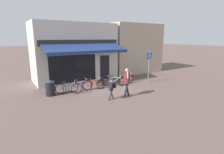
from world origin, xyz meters
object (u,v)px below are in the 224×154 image
object	(u,v)px
bicycle_purple	(80,86)
litter_bin	(50,88)
bicycle_blue	(69,88)
pedestrian_adult	(127,80)
bicycle_silver	(115,81)
bicycle_red	(94,84)
pedestrian_child	(111,88)
parking_sign	(149,64)
bicycle_orange	(127,79)
bicycle_black	(105,82)

from	to	relation	value
bicycle_purple	litter_bin	xyz separation A→B (m)	(-1.96, 0.15, 0.12)
bicycle_blue	pedestrian_adult	world-z (taller)	pedestrian_adult
bicycle_purple	bicycle_silver	world-z (taller)	bicycle_purple
bicycle_red	pedestrian_child	world-z (taller)	pedestrian_child
bicycle_blue	pedestrian_child	xyz separation A→B (m)	(1.79, -2.33, 0.35)
bicycle_red	parking_sign	xyz separation A→B (m)	(4.57, -0.66, 1.14)
pedestrian_child	bicycle_blue	bearing A→B (deg)	-43.62
bicycle_blue	bicycle_red	bearing A→B (deg)	28.71
bicycle_purple	pedestrian_child	world-z (taller)	pedestrian_child
bicycle_silver	pedestrian_child	distance (m)	2.95
bicycle_red	pedestrian_adult	xyz separation A→B (m)	(1.00, -2.46, 0.72)
bicycle_orange	litter_bin	xyz separation A→B (m)	(-5.77, 0.34, 0.14)
pedestrian_child	parking_sign	size ratio (longest dim) A/B	0.48
pedestrian_child	parking_sign	xyz separation A→B (m)	(4.61, 1.69, 0.79)
pedestrian_adult	pedestrian_child	distance (m)	1.11
bicycle_silver	bicycle_orange	world-z (taller)	bicycle_silver
pedestrian_adult	bicycle_blue	bearing A→B (deg)	-39.25
bicycle_silver	pedestrian_child	xyz separation A→B (m)	(-1.77, -2.33, 0.36)
pedestrian_child	parking_sign	world-z (taller)	parking_sign
bicycle_purple	bicycle_silver	bearing A→B (deg)	0.71
bicycle_purple	bicycle_orange	distance (m)	3.81
litter_bin	parking_sign	world-z (taller)	parking_sign
bicycle_silver	parking_sign	distance (m)	3.13
litter_bin	parking_sign	size ratio (longest dim) A/B	0.41
pedestrian_child	parking_sign	bearing A→B (deg)	-151.11
pedestrian_adult	litter_bin	size ratio (longest dim) A/B	1.78
pedestrian_child	litter_bin	distance (m)	3.93
bicycle_purple	pedestrian_adult	size ratio (longest dim) A/B	0.97
bicycle_orange	pedestrian_adult	size ratio (longest dim) A/B	0.96
bicycle_red	bicycle_purple	bearing A→B (deg)	175.00
bicycle_black	pedestrian_child	world-z (taller)	pedestrian_child
pedestrian_child	bicycle_silver	bearing A→B (deg)	-118.41
bicycle_black	pedestrian_adult	world-z (taller)	pedestrian_adult
pedestrian_adult	parking_sign	xyz separation A→B (m)	(3.57, 1.79, 0.42)
bicycle_purple	bicycle_red	world-z (taller)	bicycle_purple
bicycle_red	parking_sign	size ratio (longest dim) A/B	0.71
bicycle_black	litter_bin	world-z (taller)	litter_bin
bicycle_blue	bicycle_orange	size ratio (longest dim) A/B	0.92
pedestrian_adult	parking_sign	distance (m)	4.02
bicycle_silver	litter_bin	size ratio (longest dim) A/B	1.65
bicycle_purple	bicycle_black	world-z (taller)	bicycle_purple
bicycle_purple	parking_sign	bearing A→B (deg)	-3.41
bicycle_red	bicycle_silver	bearing A→B (deg)	6.44
pedestrian_adult	litter_bin	world-z (taller)	pedestrian_adult
bicycle_red	pedestrian_child	distance (m)	2.38
litter_bin	parking_sign	xyz separation A→B (m)	(7.46, -1.01, 1.01)
bicycle_black	litter_bin	xyz separation A→B (m)	(-3.87, 0.26, 0.14)
bicycle_silver	litter_bin	xyz separation A→B (m)	(-4.61, 0.37, 0.14)
bicycle_blue	bicycle_purple	xyz separation A→B (m)	(0.91, 0.23, 0.00)
bicycle_silver	litter_bin	bearing A→B (deg)	-159.15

